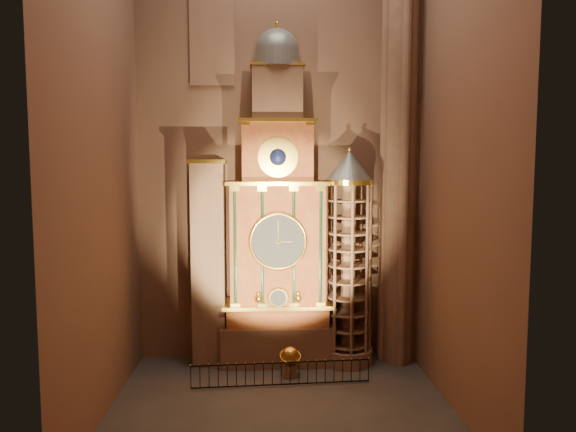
{
  "coord_description": "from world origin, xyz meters",
  "views": [
    {
      "loc": [
        -0.7,
        -20.24,
        9.7
      ],
      "look_at": [
        0.43,
        3.0,
        7.61
      ],
      "focal_mm": 32.0,
      "sensor_mm": 36.0,
      "label": 1
    }
  ],
  "objects": [
    {
      "name": "stair_turret",
      "position": [
        3.5,
        4.7,
        5.27
      ],
      "size": [
        2.5,
        2.5,
        10.8
      ],
      "color": "#8C634C",
      "rests_on": "floor"
    },
    {
      "name": "wall_right",
      "position": [
        7.0,
        0.0,
        11.0
      ],
      "size": [
        0.0,
        22.0,
        22.0
      ],
      "primitive_type": "plane",
      "rotation": [
        1.57,
        0.0,
        -1.57
      ],
      "color": "brown",
      "rests_on": "floor"
    },
    {
      "name": "floor",
      "position": [
        0.0,
        0.0,
        0.0
      ],
      "size": [
        14.0,
        14.0,
        0.0
      ],
      "primitive_type": "plane",
      "color": "#383330",
      "rests_on": "ground"
    },
    {
      "name": "portrait_tower",
      "position": [
        -3.4,
        4.98,
        5.15
      ],
      "size": [
        1.8,
        1.6,
        10.2
      ],
      "color": "#8C634C",
      "rests_on": "floor"
    },
    {
      "name": "wall_back",
      "position": [
        0.0,
        6.0,
        11.0
      ],
      "size": [
        22.0,
        0.0,
        22.0
      ],
      "primitive_type": "plane",
      "rotation": [
        1.57,
        0.0,
        0.0
      ],
      "color": "brown",
      "rests_on": "floor"
    },
    {
      "name": "iron_railing",
      "position": [
        0.07,
        2.02,
        0.58
      ],
      "size": [
        8.01,
        0.49,
        1.06
      ],
      "color": "black",
      "rests_on": "floor"
    },
    {
      "name": "celestial_globe",
      "position": [
        0.53,
        3.01,
        0.87
      ],
      "size": [
        1.08,
        1.03,
        1.46
      ],
      "color": "#8C634C",
      "rests_on": "floor"
    },
    {
      "name": "gothic_pier",
      "position": [
        6.1,
        5.0,
        11.0
      ],
      "size": [
        2.04,
        2.04,
        22.0
      ],
      "color": "#8C634C",
      "rests_on": "floor"
    },
    {
      "name": "stained_glass_window",
      "position": [
        -3.2,
        5.92,
        16.5
      ],
      "size": [
        2.2,
        0.14,
        5.2
      ],
      "color": "navy",
      "rests_on": "wall_back"
    },
    {
      "name": "astronomical_clock",
      "position": [
        0.0,
        4.96,
        6.68
      ],
      "size": [
        5.6,
        2.41,
        16.7
      ],
      "color": "#8C634C",
      "rests_on": "floor"
    },
    {
      "name": "wall_left",
      "position": [
        -7.0,
        0.0,
        11.0
      ],
      "size": [
        0.0,
        22.0,
        22.0
      ],
      "primitive_type": "plane",
      "rotation": [
        1.57,
        0.0,
        1.57
      ],
      "color": "brown",
      "rests_on": "floor"
    }
  ]
}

